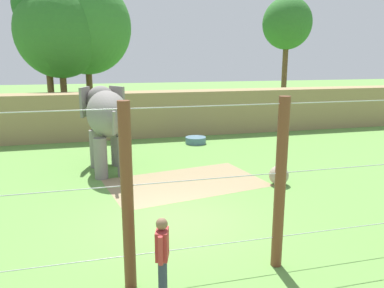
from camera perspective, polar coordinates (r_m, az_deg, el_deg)
The scene contains 12 objects.
ground_plane at distance 10.82m, azimuth -2.12°, elevation -11.48°, with size 120.00×120.00×0.00m, color #609342.
dirt_patch at distance 13.86m, azimuth -0.97°, elevation -5.88°, with size 5.52×3.34×0.01m, color #937F5B.
embankment_wall at distance 22.08m, azimuth -8.95°, elevation 4.47°, with size 36.00×1.80×2.57m, color #997F56.
elephant at distance 15.43m, azimuth -12.86°, elevation 4.10°, with size 1.99×4.46×3.31m.
enrichment_ball at distance 13.91m, azimuth 13.02°, elevation -4.64°, with size 0.70×0.70×0.70m, color gray.
cable_fence at distance 7.58m, azimuth 2.40°, elevation -7.15°, with size 10.42×0.24×3.73m.
zookeeper at distance 7.22m, azimuth -4.51°, elevation -16.53°, with size 0.31×0.59×1.67m.
water_tub at distance 20.09m, azimuth 0.56°, elevation 0.60°, with size 1.10×1.10×0.35m.
tree_far_left at distance 28.25m, azimuth -15.76°, elevation 16.70°, with size 6.20×6.20×9.83m.
tree_left_of_centre at distance 32.69m, azimuth 14.20°, elevation 17.19°, with size 3.94×3.94×9.26m.
tree_behind_wall at distance 27.82m, azimuth -21.52°, elevation 18.83°, with size 3.94×3.94×9.90m.
tree_right_of_centre at distance 27.36m, azimuth -19.44°, elevation 15.70°, with size 5.76×5.76×9.17m.
Camera 1 is at (-2.09, -9.63, 4.47)m, focal length 35.21 mm.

